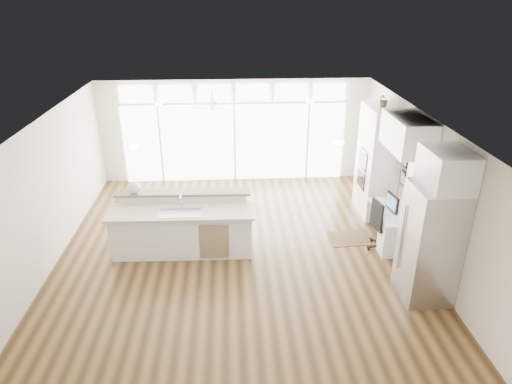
{
  "coord_description": "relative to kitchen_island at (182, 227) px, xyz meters",
  "views": [
    {
      "loc": [
        -0.1,
        -7.63,
        4.83
      ],
      "look_at": [
        0.37,
        0.6,
        1.11
      ],
      "focal_mm": 32.0,
      "sensor_mm": 36.0,
      "label": 1
    }
  ],
  "objects": [
    {
      "name": "keyboard",
      "position": [
        3.97,
        0.05,
        0.21
      ],
      "size": [
        0.14,
        0.33,
        0.02
      ],
      "primitive_type": "cube",
      "rotation": [
        0.0,
        0.0,
        -0.05
      ],
      "color": "white",
      "rests_on": "desk_nook"
    },
    {
      "name": "ceiling_fan",
      "position": [
        0.59,
        2.55,
        1.92
      ],
      "size": [
        1.16,
        1.16,
        0.32
      ],
      "primitive_type": "cube",
      "color": "white",
      "rests_on": "ceiling"
    },
    {
      "name": "rug",
      "position": [
        3.45,
        0.31,
        -0.55
      ],
      "size": [
        0.92,
        0.69,
        0.01
      ],
      "primitive_type": "cube",
      "rotation": [
        0.0,
        0.0,
        0.06
      ],
      "color": "#352211",
      "rests_on": "floor"
    },
    {
      "name": "wall_front",
      "position": [
        1.09,
        -4.25,
        0.79
      ],
      "size": [
        7.0,
        0.04,
        2.7
      ],
      "primitive_type": "cube",
      "color": "beige",
      "rests_on": "floor"
    },
    {
      "name": "fridge_cabinet",
      "position": [
        4.26,
        -1.6,
        1.74
      ],
      "size": [
        0.64,
        0.9,
        0.6
      ],
      "primitive_type": "cube",
      "color": "white",
      "rests_on": "wall_right"
    },
    {
      "name": "oven_cabinet",
      "position": [
        4.26,
        1.55,
        0.69
      ],
      "size": [
        0.64,
        1.2,
        2.5
      ],
      "primitive_type": "cube",
      "color": "white",
      "rests_on": "floor"
    },
    {
      "name": "recessed_lights",
      "position": [
        1.09,
        -0.05,
        2.12
      ],
      "size": [
        3.4,
        3.0,
        0.02
      ],
      "primitive_type": "cube",
      "color": "white",
      "rests_on": "ceiling"
    },
    {
      "name": "monitor",
      "position": [
        4.14,
        0.05,
        0.39
      ],
      "size": [
        0.14,
        0.45,
        0.37
      ],
      "primitive_type": "cube",
      "rotation": [
        0.0,
        0.0,
        0.15
      ],
      "color": "black",
      "rests_on": "desk_nook"
    },
    {
      "name": "upper_cabinets",
      "position": [
        4.26,
        0.05,
        1.79
      ],
      "size": [
        0.64,
        1.3,
        0.64
      ],
      "primitive_type": "cube",
      "color": "white",
      "rests_on": "wall_right"
    },
    {
      "name": "floor",
      "position": [
        1.09,
        -0.25,
        -0.57
      ],
      "size": [
        7.0,
        8.0,
        0.02
      ],
      "primitive_type": "cube",
      "color": "#3A2611",
      "rests_on": "ground"
    },
    {
      "name": "transom_row",
      "position": [
        1.09,
        3.69,
        1.82
      ],
      "size": [
        5.9,
        0.06,
        0.4
      ],
      "primitive_type": "cube",
      "color": "silver",
      "rests_on": "wall_back"
    },
    {
      "name": "wall_back",
      "position": [
        1.09,
        3.75,
        0.79
      ],
      "size": [
        7.0,
        0.04,
        2.7
      ],
      "primitive_type": "cube",
      "color": "beige",
      "rests_on": "floor"
    },
    {
      "name": "glass_wall",
      "position": [
        1.09,
        3.69,
        0.49
      ],
      "size": [
        5.8,
        0.06,
        2.08
      ],
      "primitive_type": "cube",
      "color": "silver",
      "rests_on": "wall_back"
    },
    {
      "name": "framed_photos",
      "position": [
        4.55,
        0.67,
        0.84
      ],
      "size": [
        0.06,
        0.22,
        0.8
      ],
      "primitive_type": "cube",
      "color": "black",
      "rests_on": "wall_right"
    },
    {
      "name": "wall_right",
      "position": [
        4.59,
        -0.25,
        0.79
      ],
      "size": [
        0.04,
        8.0,
        2.7
      ],
      "primitive_type": "cube",
      "color": "beige",
      "rests_on": "floor"
    },
    {
      "name": "fishbowl",
      "position": [
        -0.94,
        0.42,
        0.68
      ],
      "size": [
        0.29,
        0.29,
        0.25
      ],
      "primitive_type": "sphere",
      "rotation": [
        0.0,
        0.0,
        -0.18
      ],
      "color": "silver",
      "rests_on": "kitchen_island"
    },
    {
      "name": "desk_nook",
      "position": [
        4.22,
        0.05,
        -0.18
      ],
      "size": [
        0.72,
        1.3,
        0.76
      ],
      "primitive_type": "cube",
      "color": "white",
      "rests_on": "floor"
    },
    {
      "name": "ceiling",
      "position": [
        1.09,
        -0.25,
        2.14
      ],
      "size": [
        7.0,
        8.0,
        0.02
      ],
      "primitive_type": "cube",
      "color": "white",
      "rests_on": "wall_back"
    },
    {
      "name": "desk_window",
      "position": [
        4.55,
        0.05,
        0.99
      ],
      "size": [
        0.04,
        0.85,
        0.85
      ],
      "primitive_type": "cube",
      "color": "silver",
      "rests_on": "wall_right"
    },
    {
      "name": "office_chair",
      "position": [
        3.98,
        -0.11,
        -0.03
      ],
      "size": [
        0.64,
        0.61,
        1.06
      ],
      "primitive_type": "cube",
      "rotation": [
        0.0,
        0.0,
        0.2
      ],
      "color": "black",
      "rests_on": "floor"
    },
    {
      "name": "kitchen_island",
      "position": [
        0.0,
        0.0,
        0.0
      ],
      "size": [
        2.83,
        1.12,
        1.11
      ],
      "primitive_type": "cube",
      "rotation": [
        0.0,
        0.0,
        -0.02
      ],
      "color": "white",
      "rests_on": "floor"
    },
    {
      "name": "potted_plant",
      "position": [
        4.26,
        1.55,
        2.06
      ],
      "size": [
        0.26,
        0.29,
        0.23
      ],
      "primitive_type": "imported",
      "rotation": [
        0.0,
        0.0,
        -0.01
      ],
      "color": "#2B5725",
      "rests_on": "oven_cabinet"
    },
    {
      "name": "refrigerator",
      "position": [
        4.2,
        -1.6,
        0.44
      ],
      "size": [
        0.76,
        0.9,
        2.0
      ],
      "primitive_type": "cube",
      "color": "#B5B5BA",
      "rests_on": "floor"
    },
    {
      "name": "wall_left",
      "position": [
        -2.41,
        -0.25,
        0.79
      ],
      "size": [
        0.04,
        8.0,
        2.7
      ],
      "primitive_type": "cube",
      "color": "beige",
      "rests_on": "floor"
    }
  ]
}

